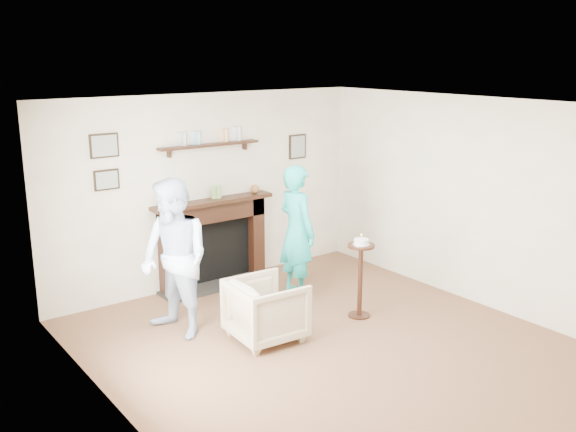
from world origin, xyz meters
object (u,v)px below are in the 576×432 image
(armchair, at_px, (267,339))
(pedestal_table, at_px, (361,266))
(man, at_px, (178,334))
(woman, at_px, (297,295))

(armchair, height_order, pedestal_table, pedestal_table)
(armchair, bearing_deg, pedestal_table, -92.99)
(armchair, xyz_separation_m, man, (-0.71, 0.67, 0.00))
(woman, relative_size, pedestal_table, 1.67)
(woman, xyz_separation_m, pedestal_table, (0.18, -0.97, 0.61))
(pedestal_table, bearing_deg, armchair, 173.30)
(armchair, relative_size, pedestal_table, 0.73)
(armchair, distance_m, pedestal_table, 1.37)
(man, distance_m, woman, 1.76)
(armchair, bearing_deg, woman, -47.76)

